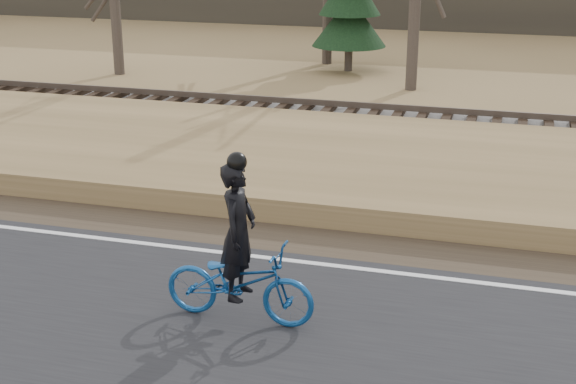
# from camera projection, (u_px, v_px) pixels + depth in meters

# --- Properties ---
(ballast) EXTENTS (120.00, 3.00, 0.45)m
(ballast) POSITION_uv_depth(u_px,v_px,m) (575.00, 144.00, 18.48)
(ballast) COLOR slate
(ballast) RESTS_ON ground
(cyclist) EXTENTS (2.08, 0.76, 2.35)m
(cyclist) POSITION_uv_depth(u_px,v_px,m) (239.00, 269.00, 10.60)
(cyclist) COLOR navy
(cyclist) RESTS_ON road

